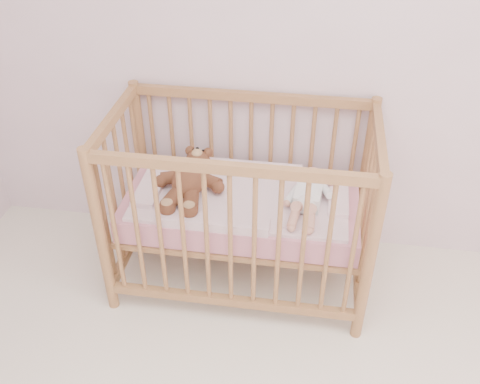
# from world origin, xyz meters

# --- Properties ---
(wall_back) EXTENTS (4.00, 0.02, 2.70)m
(wall_back) POSITION_xyz_m (0.00, 2.00, 1.35)
(wall_back) COLOR silver
(wall_back) RESTS_ON floor
(crib) EXTENTS (1.36, 0.76, 1.00)m
(crib) POSITION_xyz_m (-0.35, 1.60, 0.50)
(crib) COLOR #AE7D49
(crib) RESTS_ON floor
(mattress) EXTENTS (1.22, 0.62, 0.13)m
(mattress) POSITION_xyz_m (-0.35, 1.60, 0.49)
(mattress) COLOR #D2838F
(mattress) RESTS_ON crib
(blanket) EXTENTS (1.10, 0.58, 0.06)m
(blanket) POSITION_xyz_m (-0.35, 1.60, 0.56)
(blanket) COLOR #D2919D
(blanket) RESTS_ON mattress
(baby) EXTENTS (0.29, 0.52, 0.12)m
(baby) POSITION_xyz_m (-0.01, 1.58, 0.64)
(baby) COLOR white
(baby) RESTS_ON blanket
(teddy_bear) EXTENTS (0.40, 0.56, 0.15)m
(teddy_bear) POSITION_xyz_m (-0.62, 1.58, 0.65)
(teddy_bear) COLOR brown
(teddy_bear) RESTS_ON blanket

